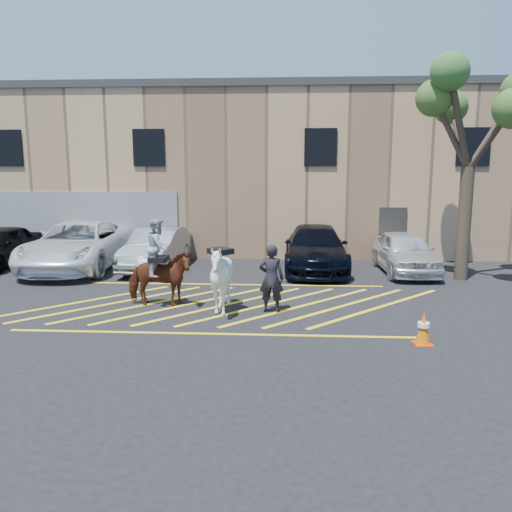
# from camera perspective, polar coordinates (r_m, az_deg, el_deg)

# --- Properties ---
(ground) EXTENTS (90.00, 90.00, 0.00)m
(ground) POSITION_cam_1_polar(r_m,az_deg,el_deg) (14.18, -3.29, -5.29)
(ground) COLOR black
(ground) RESTS_ON ground
(car_white_pickup) EXTENTS (3.17, 6.48, 1.77)m
(car_white_pickup) POSITION_cam_1_polar(r_m,az_deg,el_deg) (19.99, -19.61, 1.15)
(car_white_pickup) COLOR white
(car_white_pickup) RESTS_ON ground
(car_silver_sedan) EXTENTS (1.83, 4.73, 1.54)m
(car_silver_sedan) POSITION_cam_1_polar(r_m,az_deg,el_deg) (19.16, -11.27, 0.82)
(car_silver_sedan) COLOR gray
(car_silver_sedan) RESTS_ON ground
(car_blue_suv) EXTENTS (2.36, 5.60, 1.62)m
(car_blue_suv) POSITION_cam_1_polar(r_m,az_deg,el_deg) (18.80, 6.80, 0.90)
(car_blue_suv) COLOR black
(car_blue_suv) RESTS_ON ground
(car_white_suv) EXTENTS (1.88, 4.47, 1.51)m
(car_white_suv) POSITION_cam_1_polar(r_m,az_deg,el_deg) (18.90, 16.62, 0.44)
(car_white_suv) COLOR silver
(car_white_suv) RESTS_ON ground
(handler) EXTENTS (0.71, 0.51, 1.81)m
(handler) POSITION_cam_1_polar(r_m,az_deg,el_deg) (13.00, 1.77, -2.56)
(handler) COLOR black
(handler) RESTS_ON ground
(warehouse) EXTENTS (32.42, 10.20, 7.30)m
(warehouse) POSITION_cam_1_polar(r_m,az_deg,el_deg) (25.65, -0.28, 9.68)
(warehouse) COLOR tan
(warehouse) RESTS_ON ground
(hatching_zone) EXTENTS (12.60, 5.12, 0.01)m
(hatching_zone) POSITION_cam_1_polar(r_m,az_deg,el_deg) (13.89, -3.43, -5.58)
(hatching_zone) COLOR yellow
(hatching_zone) RESTS_ON ground
(mounted_bay) EXTENTS (1.85, 0.87, 2.43)m
(mounted_bay) POSITION_cam_1_polar(r_m,az_deg,el_deg) (13.78, -11.03, -1.71)
(mounted_bay) COLOR #592015
(mounted_bay) RESTS_ON ground
(saddled_white) EXTENTS (2.21, 2.22, 1.83)m
(saddled_white) POSITION_cam_1_polar(r_m,az_deg,el_deg) (12.97, -4.04, -2.53)
(saddled_white) COLOR white
(saddled_white) RESTS_ON ground
(traffic_cone) EXTENTS (0.41, 0.41, 0.73)m
(traffic_cone) POSITION_cam_1_polar(r_m,az_deg,el_deg) (11.29, 18.60, -7.82)
(traffic_cone) COLOR #EF3909
(traffic_cone) RESTS_ON ground
(tree) EXTENTS (3.99, 4.37, 7.31)m
(tree) POSITION_cam_1_polar(r_m,az_deg,el_deg) (18.22, 23.44, 15.32)
(tree) COLOR #46352A
(tree) RESTS_ON ground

